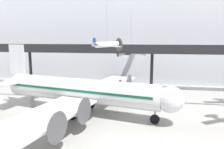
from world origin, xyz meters
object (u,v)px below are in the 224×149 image
airliner_silver_main (80,91)px  stanchion_barrier (162,146)px  suspended_plane_white_twin (107,45)px  suspended_plane_silver_racer (131,53)px

airliner_silver_main → stanchion_barrier: size_ratio=33.53×
suspended_plane_white_twin → stanchion_barrier: 21.04m
suspended_plane_silver_racer → stanchion_barrier: size_ratio=9.94×
airliner_silver_main → suspended_plane_white_twin: suspended_plane_white_twin is taller
airliner_silver_main → suspended_plane_silver_racer: 21.12m
suspended_plane_white_twin → stanchion_barrier: size_ratio=8.15×
airliner_silver_main → suspended_plane_white_twin: bearing=76.9°
airliner_silver_main → suspended_plane_silver_racer: bearing=84.6°
suspended_plane_white_twin → stanchion_barrier: (9.12, -15.96, -10.22)m
suspended_plane_white_twin → stanchion_barrier: suspended_plane_white_twin is taller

